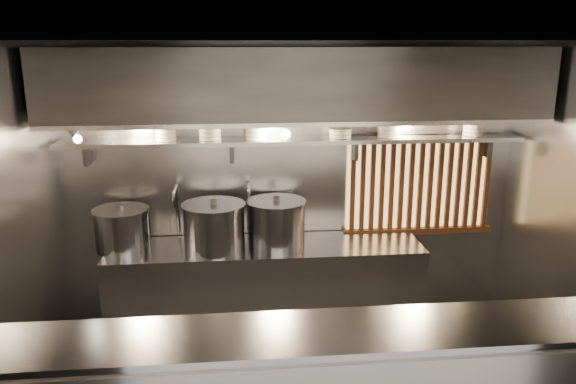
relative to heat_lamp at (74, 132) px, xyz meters
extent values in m
plane|color=black|center=(1.90, -0.85, 0.73)|extent=(4.50, 4.50, 0.00)
plane|color=gray|center=(1.90, 0.65, -0.67)|extent=(4.50, 0.00, 4.50)
plane|color=gray|center=(-0.35, -0.85, -0.67)|extent=(0.00, 3.00, 3.00)
cube|color=#9D9DA2|center=(1.90, -1.80, -0.95)|extent=(4.50, 0.56, 0.03)
cube|color=#9D9DA2|center=(1.60, 0.28, -1.62)|extent=(3.00, 0.70, 0.90)
cube|color=#9D9DA2|center=(1.90, 0.47, -0.19)|extent=(4.40, 0.34, 0.04)
cube|color=#2D2D30|center=(1.90, 0.25, 0.36)|extent=(4.40, 0.80, 0.65)
cube|color=#9D9DA2|center=(1.90, -0.15, 0.05)|extent=(4.40, 0.03, 0.04)
cube|color=#FECA72|center=(3.20, 0.63, -0.69)|extent=(1.50, 0.02, 0.92)
cube|color=brown|center=(3.20, 0.58, -0.20)|extent=(1.56, 0.06, 0.06)
cube|color=brown|center=(3.20, 0.58, -1.18)|extent=(1.56, 0.06, 0.06)
cube|color=brown|center=(2.50, 0.58, -0.69)|extent=(0.04, 0.04, 0.92)
cube|color=brown|center=(2.60, 0.58, -0.69)|extent=(0.04, 0.04, 0.92)
cube|color=brown|center=(2.70, 0.58, -0.69)|extent=(0.04, 0.04, 0.92)
cube|color=brown|center=(2.80, 0.58, -0.69)|extent=(0.04, 0.04, 0.92)
cube|color=brown|center=(2.90, 0.58, -0.69)|extent=(0.04, 0.04, 0.92)
cube|color=brown|center=(3.00, 0.58, -0.69)|extent=(0.04, 0.04, 0.92)
cube|color=brown|center=(3.10, 0.58, -0.69)|extent=(0.04, 0.04, 0.92)
cube|color=brown|center=(3.20, 0.58, -0.69)|extent=(0.04, 0.04, 0.92)
cube|color=brown|center=(3.30, 0.58, -0.69)|extent=(0.04, 0.04, 0.92)
cube|color=brown|center=(3.40, 0.58, -0.69)|extent=(0.04, 0.04, 0.92)
cube|color=brown|center=(3.50, 0.58, -0.69)|extent=(0.04, 0.04, 0.92)
cube|color=brown|center=(3.60, 0.58, -0.69)|extent=(0.04, 0.04, 0.92)
cube|color=brown|center=(3.70, 0.58, -0.69)|extent=(0.04, 0.04, 0.92)
cube|color=brown|center=(3.80, 0.58, -0.69)|extent=(0.04, 0.04, 0.92)
cube|color=brown|center=(3.90, 0.58, -0.69)|extent=(0.04, 0.04, 0.92)
cylinder|color=silver|center=(0.75, 0.60, -0.88)|extent=(0.03, 0.03, 0.48)
sphere|color=silver|center=(0.75, 0.60, -0.64)|extent=(0.04, 0.04, 0.04)
cylinder|color=silver|center=(0.75, 0.47, -0.64)|extent=(0.03, 0.26, 0.03)
sphere|color=silver|center=(0.75, 0.34, -0.64)|extent=(0.04, 0.04, 0.04)
cylinder|color=silver|center=(0.75, 0.34, -0.71)|extent=(0.03, 0.03, 0.14)
cylinder|color=silver|center=(1.45, 0.60, -0.88)|extent=(0.03, 0.03, 0.48)
sphere|color=silver|center=(1.45, 0.60, -0.64)|extent=(0.04, 0.04, 0.04)
cylinder|color=silver|center=(1.45, 0.47, -0.64)|extent=(0.03, 0.26, 0.03)
sphere|color=silver|center=(1.45, 0.34, -0.64)|extent=(0.04, 0.04, 0.04)
cylinder|color=silver|center=(1.45, 0.34, -0.71)|extent=(0.03, 0.03, 0.14)
cone|color=#9D9DA2|center=(0.00, 0.00, 0.00)|extent=(0.25, 0.27, 0.20)
sphere|color=#FFE0B2|center=(0.03, -0.02, -0.06)|extent=(0.07, 0.07, 0.07)
cylinder|color=#2D2D30|center=(0.00, 0.10, 0.08)|extent=(0.02, 0.22, 0.02)
cylinder|color=#2D2D30|center=(1.80, 0.35, -0.03)|extent=(0.01, 0.01, 0.12)
sphere|color=#FFE0B2|center=(1.80, 0.35, -0.11)|extent=(0.09, 0.09, 0.09)
cylinder|color=#9D9DA2|center=(0.26, 0.32, -0.99)|extent=(0.60, 0.60, 0.36)
cylinder|color=#9D9DA2|center=(0.26, 0.32, -0.79)|extent=(0.63, 0.63, 0.03)
cylinder|color=#2D2D30|center=(0.26, 0.32, -0.75)|extent=(0.06, 0.06, 0.04)
cylinder|color=#9D9DA2|center=(1.12, 0.23, -0.96)|extent=(0.64, 0.64, 0.41)
cylinder|color=#9D9DA2|center=(1.12, 0.23, -0.74)|extent=(0.67, 0.67, 0.03)
cylinder|color=#2D2D30|center=(1.12, 0.23, -0.70)|extent=(0.06, 0.06, 0.04)
cylinder|color=#9D9DA2|center=(1.71, 0.32, -0.97)|extent=(0.60, 0.60, 0.40)
cylinder|color=#9D9DA2|center=(1.71, 0.32, -0.75)|extent=(0.64, 0.64, 0.03)
cylinder|color=#2D2D30|center=(1.71, 0.32, -0.72)|extent=(0.06, 0.06, 0.04)
cylinder|color=silver|center=(0.69, 0.47, -0.15)|extent=(0.19, 0.19, 0.03)
cylinder|color=silver|center=(0.69, 0.47, -0.11)|extent=(0.19, 0.19, 0.03)
cylinder|color=silver|center=(0.69, 0.47, -0.07)|extent=(0.19, 0.19, 0.03)
cylinder|color=silver|center=(0.69, 0.47, -0.04)|extent=(0.21, 0.21, 0.01)
cylinder|color=silver|center=(1.10, 0.47, -0.15)|extent=(0.20, 0.20, 0.03)
cylinder|color=silver|center=(1.10, 0.47, -0.11)|extent=(0.20, 0.20, 0.03)
cylinder|color=silver|center=(1.10, 0.47, -0.07)|extent=(0.20, 0.20, 0.03)
cylinder|color=silver|center=(1.10, 0.47, -0.03)|extent=(0.20, 0.20, 0.03)
cylinder|color=silver|center=(1.10, 0.47, -0.01)|extent=(0.22, 0.22, 0.01)
cylinder|color=silver|center=(1.54, 0.47, -0.15)|extent=(0.22, 0.22, 0.03)
cylinder|color=silver|center=(1.54, 0.47, -0.11)|extent=(0.22, 0.22, 0.03)
cylinder|color=silver|center=(1.54, 0.47, -0.07)|extent=(0.22, 0.22, 0.03)
cylinder|color=silver|center=(1.54, 0.47, -0.04)|extent=(0.23, 0.23, 0.01)
cylinder|color=silver|center=(2.33, 0.47, -0.15)|extent=(0.21, 0.21, 0.03)
cylinder|color=silver|center=(2.33, 0.47, -0.11)|extent=(0.21, 0.21, 0.03)
cylinder|color=silver|center=(2.33, 0.47, -0.08)|extent=(0.22, 0.22, 0.01)
cylinder|color=silver|center=(2.82, 0.47, -0.15)|extent=(0.23, 0.23, 0.03)
cylinder|color=silver|center=(2.82, 0.47, -0.11)|extent=(0.23, 0.23, 0.03)
cylinder|color=silver|center=(2.82, 0.47, -0.07)|extent=(0.23, 0.23, 0.03)
cylinder|color=silver|center=(2.82, 0.47, -0.03)|extent=(0.23, 0.23, 0.03)
cylinder|color=silver|center=(2.82, 0.47, -0.01)|extent=(0.25, 0.25, 0.01)
cylinder|color=silver|center=(3.65, 0.47, -0.15)|extent=(0.19, 0.19, 0.03)
cylinder|color=silver|center=(3.65, 0.47, -0.11)|extent=(0.19, 0.19, 0.03)
cylinder|color=silver|center=(3.65, 0.47, -0.07)|extent=(0.19, 0.19, 0.03)
cylinder|color=silver|center=(3.65, 0.47, -0.03)|extent=(0.19, 0.19, 0.03)
cylinder|color=silver|center=(3.65, 0.47, -0.01)|extent=(0.20, 0.20, 0.01)
camera|label=1|loc=(1.31, -4.78, 0.73)|focal=35.00mm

